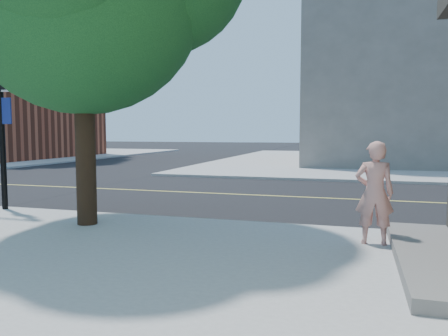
% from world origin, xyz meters
% --- Properties ---
extents(ground, '(140.00, 140.00, 0.00)m').
position_xyz_m(ground, '(0.00, 0.00, 0.00)').
color(ground, black).
rests_on(ground, ground).
extents(road_ew, '(140.00, 9.00, 0.01)m').
position_xyz_m(road_ew, '(0.00, 4.50, 0.01)').
color(road_ew, black).
rests_on(road_ew, ground).
extents(man_on_phone, '(0.66, 0.45, 1.74)m').
position_xyz_m(man_on_phone, '(8.13, -1.25, 0.99)').
color(man_on_phone, '#D69287').
rests_on(man_on_phone, sidewalk_se).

